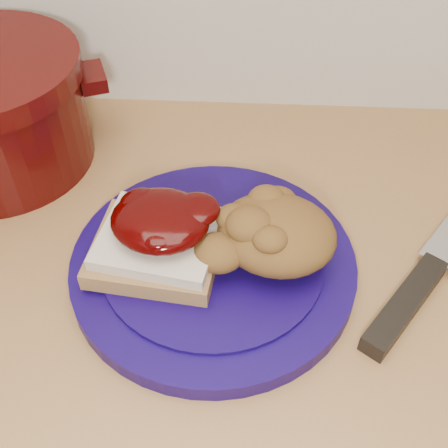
{
  "coord_description": "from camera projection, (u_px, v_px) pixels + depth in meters",
  "views": [
    {
      "loc": [
        0.02,
        1.12,
        1.36
      ],
      "look_at": [
        -0.0,
        1.51,
        0.95
      ],
      "focal_mm": 45.0,
      "sensor_mm": 36.0,
      "label": 1
    }
  ],
  "objects": [
    {
      "name": "base_cabinet",
      "position": [
        226.0,
        445.0,
        0.93
      ],
      "size": [
        4.0,
        0.6,
        0.86
      ],
      "primitive_type": "cube",
      "color": "beige",
      "rests_on": "floor"
    },
    {
      "name": "plate",
      "position": [
        213.0,
        264.0,
        0.58
      ],
      "size": [
        0.35,
        0.35,
        0.02
      ],
      "primitive_type": "cylinder",
      "rotation": [
        0.0,
        0.0,
        -0.22
      ],
      "color": "#110445",
      "rests_on": "wood_countertop"
    },
    {
      "name": "sandwich",
      "position": [
        158.0,
        236.0,
        0.55
      ],
      "size": [
        0.14,
        0.12,
        0.06
      ],
      "rotation": [
        0.0,
        0.0,
        -0.22
      ],
      "color": "olive",
      "rests_on": "plate"
    },
    {
      "name": "stuffing_mound",
      "position": [
        276.0,
        234.0,
        0.55
      ],
      "size": [
        0.14,
        0.13,
        0.06
      ],
      "primitive_type": "ellipsoid",
      "rotation": [
        0.0,
        0.0,
        -0.22
      ],
      "color": "brown",
      "rests_on": "plate"
    },
    {
      "name": "chef_knife",
      "position": [
        427.0,
        275.0,
        0.57
      ],
      "size": [
        0.24,
        0.31,
        0.02
      ],
      "rotation": [
        0.0,
        0.0,
        0.93
      ],
      "color": "black",
      "rests_on": "wood_countertop"
    }
  ]
}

